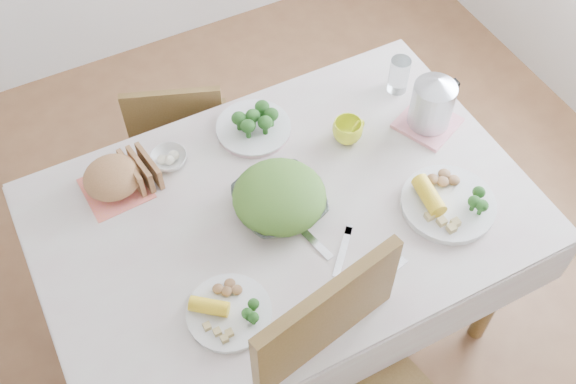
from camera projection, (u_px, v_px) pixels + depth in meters
name	position (u px, v px, depth m)	size (l,w,h in m)	color
floor	(286.00, 320.00, 2.68)	(3.60, 3.60, 0.00)	brown
dining_table	(286.00, 273.00, 2.38)	(1.40, 0.90, 0.75)	brown
tablecloth	(285.00, 211.00, 2.07)	(1.50, 1.00, 0.01)	beige
chair_far	(181.00, 125.00, 2.68)	(0.37, 0.37, 0.81)	brown
salad_bowl	(279.00, 203.00, 2.05)	(0.27, 0.27, 0.07)	white
dinner_plate_left	(229.00, 313.00, 1.85)	(0.24, 0.24, 0.02)	white
dinner_plate_right	(448.00, 204.00, 2.07)	(0.29, 0.29, 0.02)	white
broccoli_plate	(254.00, 129.00, 2.26)	(0.25, 0.25, 0.02)	beige
napkin	(116.00, 188.00, 2.12)	(0.19, 0.19, 0.00)	#F2705C
bread_loaf	(112.00, 177.00, 2.07)	(0.18, 0.17, 0.11)	#906038
fruit_bowl	(169.00, 159.00, 2.17)	(0.12, 0.12, 0.04)	white
yellow_mug	(347.00, 131.00, 2.21)	(0.10, 0.10, 0.08)	#F0FB27
glass_tumbler	(399.00, 75.00, 2.33)	(0.07, 0.07, 0.13)	white
pink_tray	(427.00, 123.00, 2.27)	(0.18, 0.18, 0.01)	pink
electric_kettle	(433.00, 99.00, 2.18)	(0.14, 0.14, 0.20)	#B2B5BA
fork_left	(308.00, 236.00, 2.01)	(0.02, 0.21, 0.00)	silver
fork_right	(343.00, 251.00, 1.98)	(0.02, 0.18, 0.00)	silver
knife	(381.00, 279.00, 1.92)	(0.02, 0.20, 0.00)	silver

